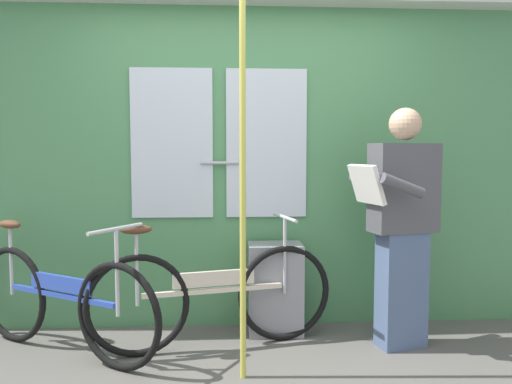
{
  "coord_description": "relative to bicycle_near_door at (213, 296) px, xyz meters",
  "views": [
    {
      "loc": [
        -0.16,
        -2.47,
        1.32
      ],
      "look_at": [
        0.03,
        0.65,
        1.07
      ],
      "focal_mm": 35.21,
      "sensor_mm": 36.0,
      "label": 1
    }
  ],
  "objects": [
    {
      "name": "passenger_reading_newspaper",
      "position": [
        1.26,
        -0.04,
        0.49
      ],
      "size": [
        0.6,
        0.53,
        1.61
      ],
      "rotation": [
        0.0,
        0.0,
        3.37
      ],
      "color": "slate",
      "rests_on": "ground_plane"
    },
    {
      "name": "bicycle_leaning_behind",
      "position": [
        -0.99,
        -0.04,
        -0.0
      ],
      "size": [
        1.42,
        0.91,
        0.88
      ],
      "rotation": [
        0.0,
        0.0,
        -0.56
      ],
      "color": "black",
      "rests_on": "ground_plane"
    },
    {
      "name": "trash_bin_by_wall",
      "position": [
        0.45,
        0.27,
        -0.03
      ],
      "size": [
        0.39,
        0.28,
        0.66
      ],
      "primitive_type": "cube",
      "color": "gray",
      "rests_on": "ground_plane"
    },
    {
      "name": "handrail_pole",
      "position": [
        0.19,
        -0.45,
        0.83
      ],
      "size": [
        0.04,
        0.04,
        2.39
      ],
      "primitive_type": "cylinder",
      "color": "#C6C14C",
      "rests_on": "ground_plane"
    },
    {
      "name": "train_door_wall",
      "position": [
        0.24,
        0.49,
        0.91
      ],
      "size": [
        4.66,
        0.28,
        2.43
      ],
      "color": "#4C8C56",
      "rests_on": "ground_plane"
    },
    {
      "name": "bicycle_near_door",
      "position": [
        0.0,
        0.0,
        0.0
      ],
      "size": [
        1.64,
        0.55,
        0.88
      ],
      "rotation": [
        0.0,
        0.0,
        0.23
      ],
      "color": "black",
      "rests_on": "ground_plane"
    }
  ]
}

